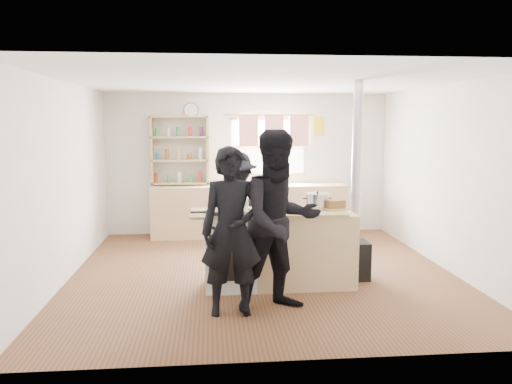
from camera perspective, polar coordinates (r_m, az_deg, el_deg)
ground at (r=6.74m, az=0.76°, el=-9.22°), size 5.00×5.00×0.01m
back_counter at (r=8.79m, az=-0.75°, el=-2.12°), size 3.40×0.55×0.90m
shelving_unit at (r=8.78m, az=-8.68°, el=4.77°), size 1.00×0.28×1.20m
thermos at (r=8.78m, az=3.60°, el=1.79°), size 0.10×0.10×0.29m
cooking_island at (r=6.10m, az=2.67°, el=-6.45°), size 1.97×0.64×0.93m
skillet_greens at (r=5.81m, az=-4.11°, el=-2.24°), size 0.33×0.33×0.05m
roast_tray at (r=5.99m, az=2.95°, el=-1.81°), size 0.33×0.29×0.07m
stockpot_stove at (r=6.07m, az=-1.87°, el=-1.28°), size 0.22×0.22×0.18m
stockpot_counter at (r=6.20m, az=7.03°, el=-1.00°), size 0.29×0.29×0.22m
bread_board at (r=6.15m, az=9.08°, el=-1.54°), size 0.32×0.27×0.12m
flue_heater at (r=6.45m, az=11.22°, el=-4.11°), size 0.35×0.35×2.50m
person_near_left at (r=5.13m, az=-2.78°, el=-4.54°), size 0.64×0.43×1.75m
person_near_right at (r=5.22m, az=2.74°, el=-3.40°), size 1.11×0.98×1.91m
person_far at (r=6.80m, az=-2.27°, el=-2.11°), size 1.18×0.96×1.59m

